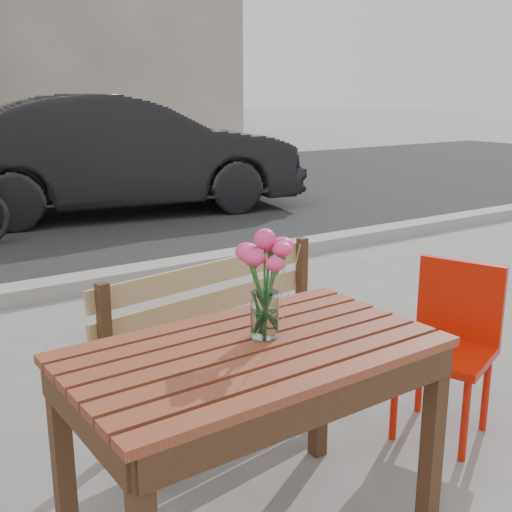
{
  "coord_description": "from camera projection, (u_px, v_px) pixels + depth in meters",
  "views": [
    {
      "loc": [
        -1.21,
        -1.68,
        1.52
      ],
      "look_at": [
        -0.1,
        -0.01,
        0.99
      ],
      "focal_mm": 45.0,
      "sensor_mm": 36.0,
      "label": 1
    }
  ],
  "objects": [
    {
      "name": "parked_car",
      "position": [
        121.0,
        154.0,
        7.93
      ],
      "size": [
        4.6,
        2.27,
        1.45
      ],
      "primitive_type": "imported",
      "rotation": [
        0.0,
        0.0,
        1.4
      ],
      "color": "black",
      "rests_on": "ground"
    },
    {
      "name": "ground",
      "position": [
        276.0,
        509.0,
        2.39
      ],
      "size": [
        80.0,
        80.0,
        0.0
      ],
      "primitive_type": "plane",
      "color": "slate",
      "rests_on": "ground"
    },
    {
      "name": "main_bench",
      "position": [
        226.0,
        322.0,
        2.94
      ],
      "size": [
        1.31,
        0.57,
        0.79
      ],
      "rotation": [
        0.0,
        0.0,
        0.16
      ],
      "color": "#9D7B51",
      "rests_on": "ground"
    },
    {
      "name": "main_table",
      "position": [
        254.0,
        380.0,
        2.06
      ],
      "size": [
        1.2,
        0.72,
        0.73
      ],
      "rotation": [
        0.0,
        0.0,
        0.03
      ],
      "color": "#602719",
      "rests_on": "ground"
    },
    {
      "name": "red_chair",
      "position": [
        451.0,
        336.0,
        2.85
      ],
      "size": [
        0.5,
        0.5,
        0.77
      ],
      "rotation": [
        0.0,
        0.0,
        -1.19
      ],
      "color": "#B21404",
      "rests_on": "ground"
    },
    {
      "name": "main_vase",
      "position": [
        265.0,
        271.0,
        2.05
      ],
      "size": [
        0.2,
        0.2,
        0.36
      ],
      "color": "white",
      "rests_on": "main_table"
    }
  ]
}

